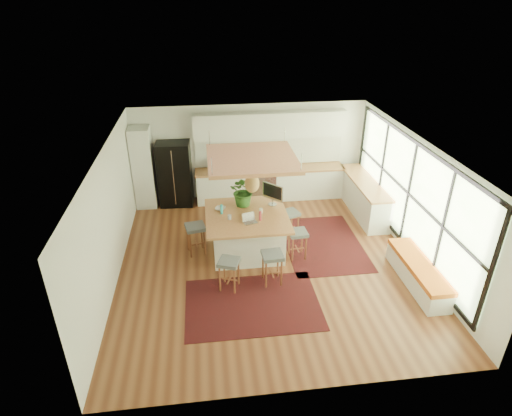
{
  "coord_description": "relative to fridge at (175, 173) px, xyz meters",
  "views": [
    {
      "loc": [
        -1.26,
        -7.84,
        5.48
      ],
      "look_at": [
        -0.2,
        0.5,
        1.1
      ],
      "focal_mm": 29.74,
      "sensor_mm": 36.0,
      "label": 1
    }
  ],
  "objects": [
    {
      "name": "window_wall",
      "position": [
        5.34,
        -3.2,
        0.47
      ],
      "size": [
        0.1,
        6.2,
        2.6
      ],
      "primitive_type": null,
      "color": "black",
      "rests_on": "wall_right"
    },
    {
      "name": "stool_near_left",
      "position": [
        1.2,
        -4.05,
        -0.57
      ],
      "size": [
        0.51,
        0.51,
        0.68
      ],
      "primitive_type": null,
      "rotation": [
        0.0,
        0.0,
        -0.36
      ],
      "color": "#51565A",
      "rests_on": "floor"
    },
    {
      "name": "island_plant",
      "position": [
        1.7,
        -2.19,
        0.29
      ],
      "size": [
        0.71,
        0.78,
        0.58
      ],
      "primitive_type": "imported",
      "rotation": [
        0.0,
        0.0,
        0.06
      ],
      "color": "#1E4C19",
      "rests_on": "island"
    },
    {
      "name": "right_counter_base",
      "position": [
        5.05,
        -1.2,
        -0.49
      ],
      "size": [
        0.6,
        2.5,
        0.88
      ],
      "primitive_type": "cube",
      "color": "white",
      "rests_on": "floor"
    },
    {
      "name": "floor",
      "position": [
        2.12,
        -3.2,
        -0.93
      ],
      "size": [
        7.0,
        7.0,
        0.0
      ],
      "primitive_type": "plane",
      "color": "brown",
      "rests_on": "ground"
    },
    {
      "name": "stool_right_back",
      "position": [
        2.82,
        -2.16,
        -0.57
      ],
      "size": [
        0.5,
        0.5,
        0.66
      ],
      "primitive_type": null,
      "rotation": [
        0.0,
        0.0,
        1.92
      ],
      "color": "#51565A",
      "rests_on": "floor"
    },
    {
      "name": "microwave",
      "position": [
        1.23,
        -0.03,
        0.17
      ],
      "size": [
        0.57,
        0.4,
        0.35
      ],
      "primitive_type": "imported",
      "rotation": [
        0.0,
        0.0,
        -0.24
      ],
      "color": "#A5A5AA",
      "rests_on": "back_counter_top"
    },
    {
      "name": "right_counter_top",
      "position": [
        5.05,
        -1.2,
        -0.03
      ],
      "size": [
        0.64,
        2.54,
        0.05
      ],
      "primitive_type": "cube",
      "color": "#A9673C",
      "rests_on": "right_counter_base"
    },
    {
      "name": "island_bottle_3",
      "position": [
        2.06,
        -2.62,
        0.1
      ],
      "size": [
        0.07,
        0.07,
        0.19
      ],
      "primitive_type": "cylinder",
      "color": "silver",
      "rests_on": "island"
    },
    {
      "name": "wall_left",
      "position": [
        -1.13,
        -3.2,
        0.42
      ],
      "size": [
        0.0,
        7.0,
        7.0
      ],
      "primitive_type": "plane",
      "rotation": [
        1.57,
        0.0,
        1.57
      ],
      "color": "white",
      "rests_on": "ground"
    },
    {
      "name": "pantry",
      "position": [
        -0.83,
        -0.02,
        0.2
      ],
      "size": [
        0.55,
        0.6,
        2.25
      ],
      "primitive_type": "cube",
      "color": "white",
      "rests_on": "floor"
    },
    {
      "name": "laptop",
      "position": [
        1.75,
        -3.05,
        0.12
      ],
      "size": [
        0.37,
        0.38,
        0.22
      ],
      "primitive_type": null,
      "rotation": [
        0.0,
        0.0,
        0.32
      ],
      "color": "#A5A5AA",
      "rests_on": "island"
    },
    {
      "name": "island_bottle_0",
      "position": [
        1.16,
        -2.57,
        0.1
      ],
      "size": [
        0.07,
        0.07,
        0.19
      ],
      "primitive_type": "cylinder",
      "color": "#38D3E0",
      "rests_on": "island"
    },
    {
      "name": "rug_near",
      "position": [
        1.61,
        -4.63,
        -0.92
      ],
      "size": [
        2.6,
        1.8,
        0.01
      ],
      "primitive_type": "cube",
      "color": "black",
      "rests_on": "floor"
    },
    {
      "name": "wall_right",
      "position": [
        5.37,
        -3.2,
        0.42
      ],
      "size": [
        0.0,
        7.0,
        7.0
      ],
      "primitive_type": "plane",
      "rotation": [
        1.57,
        0.0,
        -1.57
      ],
      "color": "white",
      "rests_on": "ground"
    },
    {
      "name": "ceiling_panel",
      "position": [
        1.82,
        -2.8,
        1.12
      ],
      "size": [
        1.86,
        1.86,
        0.8
      ],
      "primitive_type": null,
      "color": "#A9673C",
      "rests_on": "ceiling"
    },
    {
      "name": "back_counter_base",
      "position": [
        2.67,
        -0.02,
        -0.49
      ],
      "size": [
        4.2,
        0.6,
        0.88
      ],
      "primitive_type": "cube",
      "color": "white",
      "rests_on": "floor"
    },
    {
      "name": "ceiling",
      "position": [
        2.12,
        -3.2,
        1.78
      ],
      "size": [
        7.0,
        7.0,
        0.0
      ],
      "primitive_type": "plane",
      "rotation": [
        3.14,
        0.0,
        0.0
      ],
      "color": "white",
      "rests_on": "ground"
    },
    {
      "name": "fridge",
      "position": [
        0.0,
        0.0,
        0.0
      ],
      "size": [
        0.94,
        0.76,
        1.81
      ],
      "primitive_type": null,
      "rotation": [
        0.0,
        0.0,
        -0.06
      ],
      "color": "black",
      "rests_on": "floor"
    },
    {
      "name": "island_bottle_2",
      "position": [
        1.96,
        -2.97,
        0.1
      ],
      "size": [
        0.07,
        0.07,
        0.19
      ],
      "primitive_type": "cylinder",
      "color": "#AF3A43",
      "rests_on": "island"
    },
    {
      "name": "backsplash",
      "position": [
        2.67,
        0.28,
        0.43
      ],
      "size": [
        4.2,
        0.02,
        0.8
      ],
      "primitive_type": "cube",
      "color": "white",
      "rests_on": "wall_back"
    },
    {
      "name": "upper_cabinets",
      "position": [
        2.67,
        0.12,
        1.22
      ],
      "size": [
        4.2,
        0.34,
        0.7
      ],
      "primitive_type": "cube",
      "color": "white",
      "rests_on": "wall_back"
    },
    {
      "name": "range",
      "position": [
        2.42,
        -0.02,
        -0.43
      ],
      "size": [
        0.76,
        0.62,
        1.0
      ],
      "primitive_type": null,
      "color": "#A5A5AA",
      "rests_on": "floor"
    },
    {
      "name": "stool_near_right",
      "position": [
        2.09,
        -3.97,
        -0.57
      ],
      "size": [
        0.44,
        0.44,
        0.71
      ],
      "primitive_type": null,
      "rotation": [
        0.0,
        0.0,
        0.06
      ],
      "color": "#51565A",
      "rests_on": "floor"
    },
    {
      "name": "island_bottle_1",
      "position": [
        1.31,
        -2.82,
        0.1
      ],
      "size": [
        0.07,
        0.07,
        0.19
      ],
      "primitive_type": "cylinder",
      "color": "#BCBBC1",
      "rests_on": "island"
    },
    {
      "name": "rug_right",
      "position": [
        3.54,
        -2.66,
        -0.92
      ],
      "size": [
        1.8,
        2.6,
        0.01
      ],
      "primitive_type": "cube",
      "color": "black",
      "rests_on": "floor"
    },
    {
      "name": "back_counter_top",
      "position": [
        2.67,
        -0.02,
        -0.03
      ],
      "size": [
        4.24,
        0.64,
        0.05
      ],
      "primitive_type": "cube",
      "color": "#A9673C",
      "rests_on": "back_counter_base"
    },
    {
      "name": "stool_right_front",
      "position": [
        2.81,
        -3.11,
        -0.57
      ],
      "size": [
        0.42,
        0.42,
        0.67
      ],
      "primitive_type": null,
      "rotation": [
        0.0,
        0.0,
        1.63
      ],
      "color": "#51565A",
      "rests_on": "floor"
    },
    {
      "name": "window_bench",
      "position": [
        5.07,
        -4.4,
        -0.68
      ],
      "size": [
        0.52,
        2.0,
        0.5
      ],
      "primitive_type": null,
      "color": "white",
      "rests_on": "floor"
    },
    {
      "name": "wall_back",
      "position": [
        2.12,
        0.3,
        0.42
      ],
      "size": [
        6.5,
        0.0,
        6.5
      ],
      "primitive_type": "plane",
      "rotation": [
        1.57,
        0.0,
        0.0
      ],
      "color": "white",
      "rests_on": "ground"
    },
    {
      "name": "island",
      "position": [
        1.71,
        -2.67,
        -0.46
      ],
      "size": [
        1.85,
        1.85,
        0.93
      ],
      "primitive_type": null,
      "color": "#A9673C",
      "rests_on": "floor"
    },
    {
      "name": "wall_front",
      "position": [
        2.12,
        -6.7,
        0.42
      ],
      "size": [
        6.5,
        0.0,
        6.5
      ],
      "primitive_type": "plane",
      "rotation": [
        -1.57,
        0.0,
        0.0
      ],
      "color": "white",
      "rests_on": "ground"
    },
    {
      "name": "stool_left_side",
      "position": [
        0.54,
        -2.65,
        -0.57
      ],
      "size": [
        0.5,
        0.5,
        0.72
      ],
      "primitive_type": null,
      "rotation": [
        0.0,
        0.0,
        -1.38
      ],
      "color": "#51565A",
      "rests_on": "floor"
    },
    {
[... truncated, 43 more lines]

